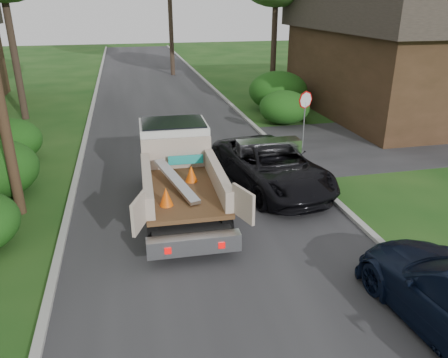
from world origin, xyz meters
name	(u,v)px	position (x,y,z in m)	size (l,w,h in m)	color
ground	(239,286)	(0.00, 0.00, 0.00)	(120.00, 120.00, 0.00)	#143F12
road	(180,149)	(0.00, 10.00, 0.00)	(8.00, 90.00, 0.02)	#28282B
side_street	(438,137)	(12.00, 9.00, 0.01)	(16.00, 7.00, 0.02)	#28282B
curb_left	(82,155)	(-4.10, 10.00, 0.06)	(0.20, 90.00, 0.12)	#9E9E99
curb_right	(271,141)	(4.10, 10.00, 0.06)	(0.20, 90.00, 0.12)	#9E9E99
stop_sign	(305,108)	(5.20, 9.00, 1.78)	(0.71, 0.32, 2.48)	slate
house_right	(405,55)	(13.00, 14.00, 3.16)	(9.72, 12.96, 6.20)	#352415
hedge_left_c	(8,141)	(-6.80, 10.00, 0.85)	(2.60, 2.60, 1.70)	#16440F
hedge_right_a	(284,107)	(5.80, 13.00, 0.85)	(2.60, 2.60, 1.70)	#16440F
hedge_right_b	(278,91)	(6.50, 16.00, 1.10)	(3.38, 3.38, 2.21)	#16440F
flatbed_truck	(178,163)	(-0.72, 4.89, 1.25)	(2.84, 6.12, 2.29)	black
black_pickup	(272,166)	(2.50, 5.24, 0.76)	(2.54, 5.50, 1.53)	black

